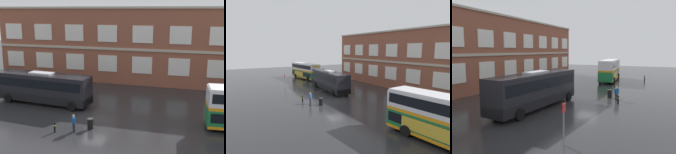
# 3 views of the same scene
# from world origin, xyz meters

# --- Properties ---
(ground_plane) EXTENTS (120.00, 120.00, 0.00)m
(ground_plane) POSITION_xyz_m (0.00, 2.00, 0.00)
(ground_plane) COLOR #232326
(brick_terminal_building) EXTENTS (46.96, 8.19, 11.38)m
(brick_terminal_building) POSITION_xyz_m (2.51, 17.98, 5.54)
(brick_terminal_building) COLOR brown
(brick_terminal_building) RESTS_ON ground
(double_decker_near) EXTENTS (11.21, 3.78, 4.07)m
(double_decker_near) POSITION_xyz_m (-23.79, 4.40, 2.15)
(double_decker_near) COLOR #197038
(double_decker_near) RESTS_ON ground
(touring_coach) EXTENTS (12.17, 3.67, 3.80)m
(touring_coach) POSITION_xyz_m (-7.42, 2.88, 1.91)
(touring_coach) COLOR black
(touring_coach) RESTS_ON ground
(waiting_passenger) EXTENTS (0.53, 0.52, 1.70)m
(waiting_passenger) POSITION_xyz_m (-0.53, -3.87, 0.93)
(waiting_passenger) COLOR black
(waiting_passenger) RESTS_ON ground
(bus_stand_flag) EXTENTS (0.44, 0.10, 2.70)m
(bus_stand_flag) POSITION_xyz_m (-14.60, -3.57, 1.64)
(bus_stand_flag) COLOR slate
(bus_stand_flag) RESTS_ON ground
(station_litter_bin) EXTENTS (0.60, 0.60, 1.03)m
(station_litter_bin) POSITION_xyz_m (0.68, -2.78, 0.52)
(station_litter_bin) COLOR black
(station_litter_bin) RESTS_ON ground
(safety_bollard_east) EXTENTS (0.19, 0.19, 0.95)m
(safety_bollard_east) POSITION_xyz_m (-2.19, -4.43, 0.49)
(safety_bollard_east) COLOR black
(safety_bollard_east) RESTS_ON ground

